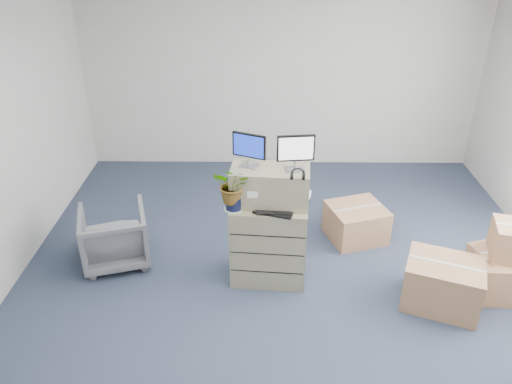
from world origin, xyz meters
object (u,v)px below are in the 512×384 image
water_bottle (274,194)px  office_chair (114,234)px  keyboard (273,212)px  potted_plant (233,190)px  monitor_right (296,151)px  filing_cabinet_lower (269,242)px  monitor_left (249,148)px

water_bottle → office_chair: water_bottle is taller
keyboard → potted_plant: (-0.40, 0.06, 0.22)m
monitor_right → keyboard: monitor_right is taller
water_bottle → office_chair: (-1.80, 0.25, -0.67)m
water_bottle → potted_plant: (-0.41, -0.13, 0.12)m
filing_cabinet_lower → monitor_left: (-0.21, 0.10, 1.05)m
keyboard → water_bottle: water_bottle is taller
keyboard → water_bottle: (0.01, 0.19, 0.10)m
keyboard → water_bottle: bearing=104.4°
office_chair → keyboard: bearing=149.8°
monitor_left → potted_plant: size_ratio=0.70×
filing_cabinet_lower → office_chair: (-1.75, 0.29, -0.09)m
keyboard → office_chair: 1.93m
filing_cabinet_lower → monitor_right: 1.09m
monitor_left → monitor_right: monitor_right is taller
monitor_left → monitor_right: bearing=12.6°
potted_plant → filing_cabinet_lower: bearing=14.1°
potted_plant → office_chair: (-1.39, 0.38, -0.78)m
keyboard → water_bottle: 0.21m
monitor_left → office_chair: size_ratio=0.47×
monitor_left → filing_cabinet_lower: bearing=-2.5°
potted_plant → monitor_right: bearing=9.8°
monitor_left → water_bottle: 0.55m
monitor_left → monitor_right: size_ratio=0.93×
monitor_right → water_bottle: bearing=167.7°
filing_cabinet_lower → water_bottle: 0.58m
filing_cabinet_lower → monitor_right: (0.25, 0.01, 1.06)m
filing_cabinet_lower → potted_plant: (-0.36, -0.09, 0.69)m
filing_cabinet_lower → potted_plant: size_ratio=1.86×
monitor_left → monitor_right: 0.46m
monitor_right → keyboard: 0.65m
monitor_left → office_chair: 1.93m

